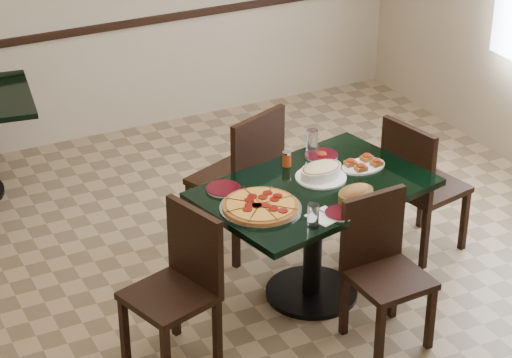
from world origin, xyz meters
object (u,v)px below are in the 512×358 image
bruschetta_platter (363,164)px  lasagna_casserole (321,171)px  chair_left (181,279)px  bread_basket (356,194)px  chair_far (244,173)px  chair_right (418,180)px  chair_near (382,262)px  main_table (314,213)px  pepperoni_pizza (261,206)px

bruschetta_platter → lasagna_casserole: bearing=176.2°
chair_left → bread_basket: size_ratio=3.24×
chair_far → chair_right: 1.10m
chair_far → chair_left: chair_far is taller
chair_near → chair_left: bearing=161.4°
main_table → bruschetta_platter: bearing=-0.8°
chair_near → chair_left: (-1.08, 0.31, 0.02)m
pepperoni_pizza → bruschetta_platter: (0.78, 0.17, 0.01)m
chair_far → chair_left: size_ratio=1.10×
chair_far → pepperoni_pizza: chair_far is taller
chair_right → pepperoni_pizza: bearing=89.4°
lasagna_casserole → bruschetta_platter: (0.30, 0.01, -0.02)m
lasagna_casserole → bread_basket: bearing=-94.1°
chair_far → bruschetta_platter: 0.81m
lasagna_casserole → chair_near: bearing=-94.2°
chair_left → bread_basket: (1.05, -0.06, 0.29)m
chair_left → main_table: bearing=85.2°
main_table → chair_near: (0.14, -0.51, -0.09)m
main_table → chair_near: size_ratio=1.69×
chair_near → bread_basket: (-0.03, 0.26, 0.31)m
chair_right → bruschetta_platter: bearing=86.9°
chair_right → chair_left: chair_right is taller
chair_left → lasagna_casserole: chair_left is taller
chair_far → chair_right: chair_far is taller
main_table → bread_basket: (0.12, -0.26, 0.22)m
pepperoni_pizza → chair_right: bearing=11.0°
chair_right → chair_far: bearing=50.1°
chair_left → chair_near: bearing=57.0°
chair_right → bread_basket: size_ratio=3.34×
chair_far → pepperoni_pizza: 0.84m
bread_basket → chair_far: bearing=85.7°
chair_far → lasagna_casserole: 0.68m
chair_left → bruschetta_platter: 1.37m
chair_near → bread_basket: size_ratio=3.13×
main_table → chair_right: size_ratio=1.58×
chair_right → bread_basket: bearing=107.3°
main_table → chair_near: bearing=-86.4°
chair_near → bread_basket: 0.40m
chair_near → bruschetta_platter: 0.70m
chair_near → lasagna_casserole: chair_near is taller
bread_basket → bruschetta_platter: bread_basket is taller
lasagna_casserole → bread_basket: bread_basket is taller
main_table → bruschetta_platter: 0.44m
chair_left → chair_far: bearing=120.2°
main_table → chair_right: bearing=-2.3°
chair_left → bruschetta_platter: size_ratio=2.96×
chair_far → pepperoni_pizza: (-0.28, -0.76, 0.21)m
chair_right → lasagna_casserole: chair_right is taller
pepperoni_pizza → bread_basket: bearing=-17.0°
chair_far → lasagna_casserole: (0.21, -0.60, 0.24)m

